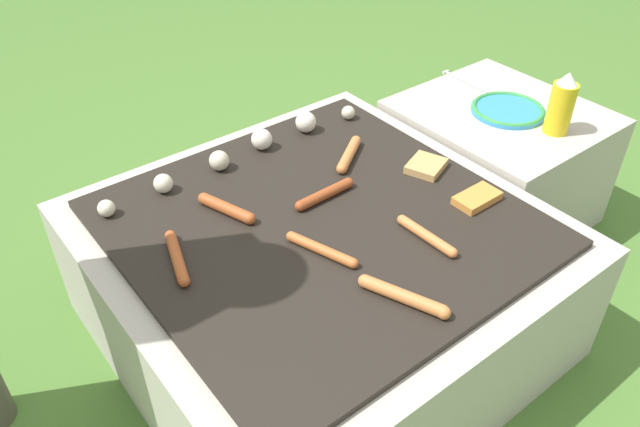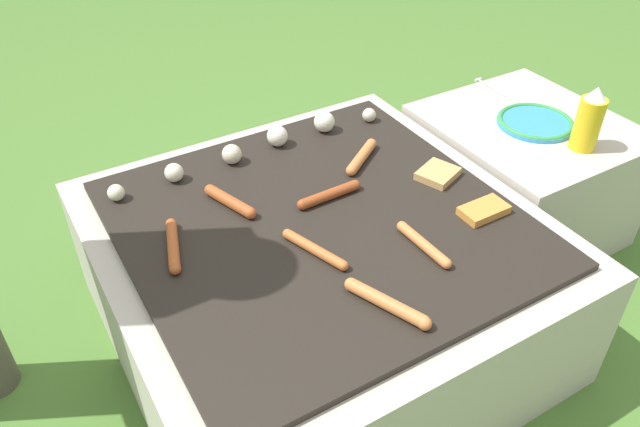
# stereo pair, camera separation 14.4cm
# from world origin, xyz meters

# --- Properties ---
(ground_plane) EXTENTS (14.00, 14.00, 0.00)m
(ground_plane) POSITION_xyz_m (0.00, 0.00, 0.00)
(ground_plane) COLOR #47702D
(grill) EXTENTS (1.00, 1.00, 0.37)m
(grill) POSITION_xyz_m (0.00, 0.00, 0.19)
(grill) COLOR #B2AA9E
(grill) RESTS_ON ground_plane
(side_ledge) EXTENTS (0.52, 0.56, 0.37)m
(side_ledge) POSITION_xyz_m (0.77, 0.08, 0.19)
(side_ledge) COLOR #B2AA9E
(side_ledge) RESTS_ON ground_plane
(sausage_back_left) EXTENTS (0.03, 0.17, 0.02)m
(sausage_back_left) POSITION_xyz_m (0.14, -0.20, 0.39)
(sausage_back_left) COLOR #C6753D
(sausage_back_left) RESTS_ON grill
(sausage_back_right) EXTENTS (0.09, 0.19, 0.03)m
(sausage_back_right) POSITION_xyz_m (-0.03, -0.31, 0.39)
(sausage_back_right) COLOR #C6753D
(sausage_back_right) RESTS_ON grill
(sausage_mid_left) EXTENTS (0.07, 0.17, 0.03)m
(sausage_mid_left) POSITION_xyz_m (-0.33, 0.08, 0.39)
(sausage_mid_left) COLOR #A34C23
(sausage_mid_left) RESTS_ON grill
(sausage_back_center) EXTENTS (0.18, 0.03, 0.03)m
(sausage_back_center) POSITION_xyz_m (0.06, 0.06, 0.39)
(sausage_back_center) COLOR #93421E
(sausage_back_center) RESTS_ON grill
(sausage_front_left) EXTENTS (0.15, 0.11, 0.03)m
(sausage_front_left) POSITION_xyz_m (0.23, 0.16, 0.39)
(sausage_front_left) COLOR #C6753D
(sausage_front_left) RESTS_ON grill
(sausage_front_center) EXTENTS (0.07, 0.16, 0.03)m
(sausage_front_center) POSITION_xyz_m (-0.16, 0.16, 0.39)
(sausage_front_center) COLOR #A34C23
(sausage_front_center) RESTS_ON grill
(sausage_front_right) EXTENTS (0.07, 0.18, 0.02)m
(sausage_front_right) POSITION_xyz_m (-0.07, -0.09, 0.39)
(sausage_front_right) COLOR #B7602D
(sausage_front_right) RESTS_ON grill
(bread_slice_right) EXTENTS (0.11, 0.07, 0.02)m
(bread_slice_right) POSITION_xyz_m (0.35, -0.18, 0.38)
(bread_slice_right) COLOR #D18438
(bread_slice_right) RESTS_ON grill
(bread_slice_center) EXTENTS (0.12, 0.11, 0.02)m
(bread_slice_center) POSITION_xyz_m (0.35, -0.00, 0.38)
(bread_slice_center) COLOR tan
(bread_slice_center) RESTS_ON grill
(mushroom_row) EXTENTS (0.79, 0.08, 0.06)m
(mushroom_row) POSITION_xyz_m (0.03, 0.34, 0.40)
(mushroom_row) COLOR beige
(mushroom_row) RESTS_ON grill
(plate_colorful) EXTENTS (0.22, 0.22, 0.02)m
(plate_colorful) POSITION_xyz_m (0.77, 0.07, 0.38)
(plate_colorful) COLOR #338CCC
(plate_colorful) RESTS_ON side_ledge
(condiment_bottle) EXTENTS (0.07, 0.07, 0.18)m
(condiment_bottle) POSITION_xyz_m (0.78, -0.09, 0.46)
(condiment_bottle) COLOR gold
(condiment_bottle) RESTS_ON side_ledge
(fork_utensil) EXTENTS (0.02, 0.19, 0.01)m
(fork_utensil) POSITION_xyz_m (0.82, 0.29, 0.38)
(fork_utensil) COLOR silver
(fork_utensil) RESTS_ON side_ledge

